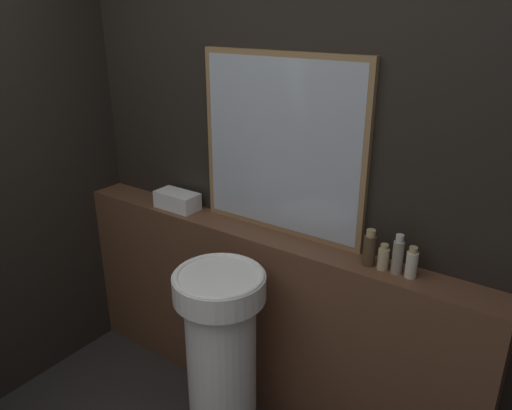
{
  "coord_description": "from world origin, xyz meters",
  "views": [
    {
      "loc": [
        1.21,
        -0.23,
        1.95
      ],
      "look_at": [
        0.04,
        1.44,
        1.14
      ],
      "focal_mm": 35.0,
      "sensor_mm": 36.0,
      "label": 1
    }
  ],
  "objects_px": {
    "towel_stack": "(177,200)",
    "conditioner_bottle": "(383,258)",
    "pedestal_sink": "(221,356)",
    "lotion_bottle": "(398,256)",
    "shampoo_bottle": "(370,249)",
    "mirror": "(281,147)",
    "body_wash_bottle": "(412,263)"
  },
  "relations": [
    {
      "from": "conditioner_bottle",
      "to": "lotion_bottle",
      "type": "height_order",
      "value": "lotion_bottle"
    },
    {
      "from": "mirror",
      "to": "shampoo_bottle",
      "type": "distance_m",
      "value": 0.6
    },
    {
      "from": "towel_stack",
      "to": "shampoo_bottle",
      "type": "xyz_separation_m",
      "value": [
        1.08,
        -0.0,
        0.03
      ]
    },
    {
      "from": "shampoo_bottle",
      "to": "lotion_bottle",
      "type": "distance_m",
      "value": 0.12
    },
    {
      "from": "mirror",
      "to": "lotion_bottle",
      "type": "bearing_deg",
      "value": -7.2
    },
    {
      "from": "towel_stack",
      "to": "lotion_bottle",
      "type": "xyz_separation_m",
      "value": [
        1.2,
        -0.0,
        0.03
      ]
    },
    {
      "from": "conditioner_bottle",
      "to": "lotion_bottle",
      "type": "relative_size",
      "value": 0.66
    },
    {
      "from": "pedestal_sink",
      "to": "body_wash_bottle",
      "type": "relative_size",
      "value": 7.0
    },
    {
      "from": "conditioner_bottle",
      "to": "lotion_bottle",
      "type": "distance_m",
      "value": 0.06
    },
    {
      "from": "mirror",
      "to": "conditioner_bottle",
      "type": "height_order",
      "value": "mirror"
    },
    {
      "from": "towel_stack",
      "to": "shampoo_bottle",
      "type": "height_order",
      "value": "shampoo_bottle"
    },
    {
      "from": "pedestal_sink",
      "to": "conditioner_bottle",
      "type": "distance_m",
      "value": 0.84
    },
    {
      "from": "lotion_bottle",
      "to": "pedestal_sink",
      "type": "bearing_deg",
      "value": -149.62
    },
    {
      "from": "body_wash_bottle",
      "to": "pedestal_sink",
      "type": "bearing_deg",
      "value": -151.79
    },
    {
      "from": "pedestal_sink",
      "to": "conditioner_bottle",
      "type": "relative_size",
      "value": 8.33
    },
    {
      "from": "pedestal_sink",
      "to": "shampoo_bottle",
      "type": "height_order",
      "value": "shampoo_bottle"
    },
    {
      "from": "shampoo_bottle",
      "to": "conditioner_bottle",
      "type": "bearing_deg",
      "value": 0.0
    },
    {
      "from": "towel_stack",
      "to": "conditioner_bottle",
      "type": "distance_m",
      "value": 1.14
    },
    {
      "from": "body_wash_bottle",
      "to": "towel_stack",
      "type": "bearing_deg",
      "value": 180.0
    },
    {
      "from": "pedestal_sink",
      "to": "towel_stack",
      "type": "height_order",
      "value": "towel_stack"
    },
    {
      "from": "shampoo_bottle",
      "to": "pedestal_sink",
      "type": "bearing_deg",
      "value": -144.04
    },
    {
      "from": "towel_stack",
      "to": "conditioner_bottle",
      "type": "height_order",
      "value": "conditioner_bottle"
    },
    {
      "from": "pedestal_sink",
      "to": "mirror",
      "type": "xyz_separation_m",
      "value": [
        0.02,
        0.44,
        0.87
      ]
    },
    {
      "from": "mirror",
      "to": "towel_stack",
      "type": "xyz_separation_m",
      "value": [
        -0.59,
        -0.08,
        -0.37
      ]
    },
    {
      "from": "pedestal_sink",
      "to": "shampoo_bottle",
      "type": "xyz_separation_m",
      "value": [
        0.5,
        0.36,
        0.53
      ]
    },
    {
      "from": "conditioner_bottle",
      "to": "mirror",
      "type": "bearing_deg",
      "value": 172.05
    },
    {
      "from": "pedestal_sink",
      "to": "towel_stack",
      "type": "distance_m",
      "value": 0.85
    },
    {
      "from": "pedestal_sink",
      "to": "lotion_bottle",
      "type": "distance_m",
      "value": 0.9
    },
    {
      "from": "pedestal_sink",
      "to": "mirror",
      "type": "bearing_deg",
      "value": 87.83
    },
    {
      "from": "shampoo_bottle",
      "to": "body_wash_bottle",
      "type": "relative_size",
      "value": 1.2
    },
    {
      "from": "shampoo_bottle",
      "to": "body_wash_bottle",
      "type": "height_order",
      "value": "shampoo_bottle"
    },
    {
      "from": "towel_stack",
      "to": "pedestal_sink",
      "type": "bearing_deg",
      "value": -32.27
    }
  ]
}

